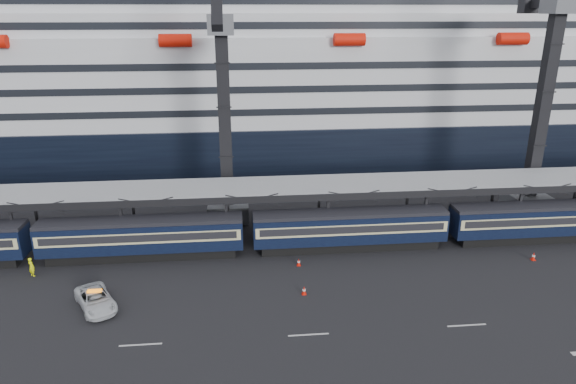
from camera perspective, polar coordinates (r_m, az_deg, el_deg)
The scene contains 12 objects.
ground at distance 45.86m, azimuth 19.50°, elevation -10.85°, with size 260.00×260.00×0.00m, color black.
train at distance 51.64m, azimuth 10.53°, elevation -3.76°, with size 133.05×3.00×4.05m.
canopy at distance 55.54m, azimuth 14.22°, elevation 1.00°, with size 130.00×6.25×5.53m.
cruise_ship at distance 83.91m, azimuth 6.59°, elevation 12.57°, with size 214.09×28.84×34.00m.
crane_dark_near at distance 55.05m, azimuth -7.08°, elevation 8.49°, with size 4.50×17.75×35.08m.
crane_dark_mid at distance 63.44m, azimuth 26.79°, elevation 9.34°, with size 4.50×18.24×39.64m.
pickup_truck at distance 44.20m, azimuth -20.58°, elevation -11.14°, with size 2.37×5.13×1.43m, color silver.
worker at distance 51.22m, azimuth -26.62°, elevation -7.45°, with size 0.65×0.43×1.78m, color #F3FF0D.
traffic_cone_b at distance 46.52m, azimuth -19.89°, elevation -9.90°, with size 0.39×0.39×0.78m.
traffic_cone_c at distance 47.90m, azimuth 1.20°, elevation -7.78°, with size 0.36×0.36×0.72m.
traffic_cone_d at distance 43.42m, azimuth 1.80°, elevation -10.86°, with size 0.38×0.38×0.75m.
traffic_cone_e at distance 54.11m, azimuth 25.62°, elevation -6.44°, with size 0.40×0.40×0.81m.
Camera 1 is at (-18.64, -35.45, 22.33)m, focal length 32.00 mm.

